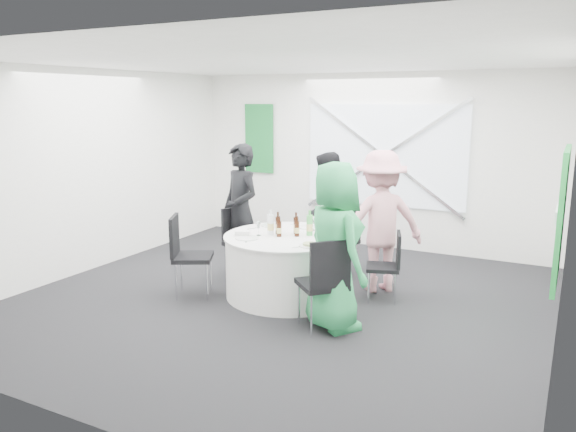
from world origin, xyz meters
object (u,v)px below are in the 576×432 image
at_px(chair_front_right, 325,277).
at_px(person_woman_green, 334,247).
at_px(banquet_table, 288,265).
at_px(person_woman_pink, 380,221).
at_px(chair_back_left, 239,236).
at_px(chair_front_left, 185,249).
at_px(person_man_back, 326,213).
at_px(chair_back_right, 389,261).
at_px(clear_water_bottle, 271,225).
at_px(person_man_back_left, 241,211).
at_px(chair_back, 344,235).
at_px(green_water_bottle, 310,225).

relative_size(chair_front_right, person_woman_green, 0.57).
xyz_separation_m(banquet_table, person_woman_pink, (0.92, 0.73, 0.51)).
height_order(chair_back_left, chair_front_left, chair_front_left).
height_order(chair_front_right, chair_front_left, same).
height_order(chair_front_right, person_man_back, person_man_back).
height_order(chair_back_left, person_woman_green, person_woman_green).
height_order(chair_back_right, person_man_back, person_man_back).
relative_size(chair_front_left, clear_water_bottle, 3.27).
bearing_deg(chair_front_left, person_woman_pink, -85.13).
relative_size(banquet_table, person_woman_pink, 0.88).
relative_size(person_man_back_left, person_woman_pink, 1.02).
relative_size(chair_back_left, person_woman_green, 0.53).
height_order(chair_front_left, person_man_back_left, person_man_back_left).
xyz_separation_m(banquet_table, clear_water_bottle, (-0.21, -0.06, 0.50)).
xyz_separation_m(person_man_back_left, person_man_back, (0.95, 0.71, -0.06)).
xyz_separation_m(chair_back, person_man_back, (-0.24, -0.07, 0.30)).
bearing_deg(person_woman_pink, banquet_table, 0.00).
distance_m(chair_back, chair_front_right, 2.13).
height_order(person_man_back_left, person_man_back, person_man_back_left).
distance_m(chair_back_right, chair_front_left, 2.46).
bearing_deg(person_man_back_left, chair_front_left, -73.76).
distance_m(person_man_back_left, clear_water_bottle, 0.89).
bearing_deg(chair_back_right, person_man_back_left, -110.05).
relative_size(chair_back_right, chair_front_left, 0.83).
height_order(banquet_table, green_water_bottle, green_water_bottle).
xyz_separation_m(chair_back, clear_water_bottle, (-0.45, -1.28, 0.35)).
bearing_deg(person_man_back, green_water_bottle, 12.67).
relative_size(person_woman_pink, clear_water_bottle, 5.77).
relative_size(chair_back, chair_back_left, 0.98).
bearing_deg(clear_water_bottle, chair_back_right, 18.49).
bearing_deg(clear_water_bottle, chair_back, 70.78).
distance_m(green_water_bottle, clear_water_bottle, 0.47).
bearing_deg(person_woman_pink, clear_water_bottle, -3.39).
distance_m(person_man_back, person_woman_green, 2.02).
xyz_separation_m(chair_front_left, green_water_bottle, (1.33, 0.72, 0.29)).
height_order(chair_back, chair_front_left, chair_front_left).
bearing_deg(person_man_back, clear_water_bottle, -9.71).
bearing_deg(clear_water_bottle, chair_front_right, -35.61).
xyz_separation_m(chair_back_right, person_woman_green, (-0.27, -1.06, 0.40)).
xyz_separation_m(chair_back_left, person_man_back_left, (0.02, 0.01, 0.36)).
distance_m(person_man_back, green_water_bottle, 1.05).
xyz_separation_m(chair_back_left, person_woman_green, (1.85, -1.09, 0.34)).
xyz_separation_m(chair_back_left, clear_water_bottle, (0.76, -0.48, 0.33)).
distance_m(chair_back_left, green_water_bottle, 1.28).
bearing_deg(person_woman_green, person_man_back_left, 5.87).
bearing_deg(green_water_bottle, chair_back, 89.55).
bearing_deg(chair_back_right, person_woman_pink, -163.78).
bearing_deg(person_man_back_left, person_woman_green, -6.24).
relative_size(banquet_table, person_man_back_left, 0.86).
distance_m(chair_back_right, person_man_back_left, 2.14).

